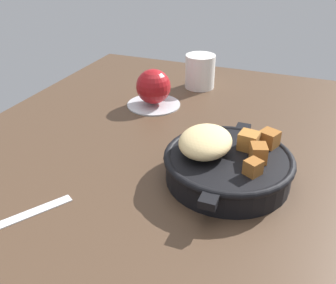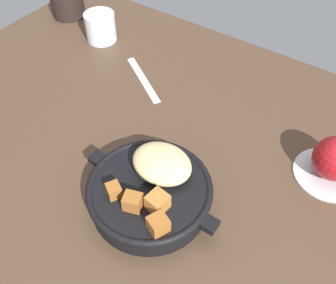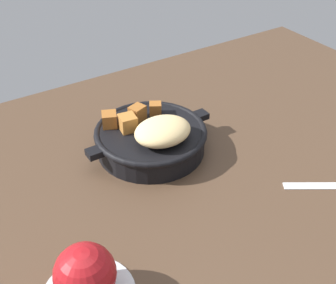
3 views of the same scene
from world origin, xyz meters
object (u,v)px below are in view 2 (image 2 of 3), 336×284
object	(u,v)px
coffee_mug_dark	(68,4)
water_glass_short	(101,27)
cast_iron_skillet	(151,190)
red_apple	(336,159)
butter_knife	(143,79)

from	to	relation	value
coffee_mug_dark	water_glass_short	bearing A→B (deg)	-14.37
cast_iron_skillet	coffee_mug_dark	world-z (taller)	cast_iron_skillet
red_apple	coffee_mug_dark	size ratio (longest dim) A/B	0.89
red_apple	coffee_mug_dark	bearing A→B (deg)	170.00
cast_iron_skillet	water_glass_short	size ratio (longest dim) A/B	3.28
water_glass_short	coffee_mug_dark	bearing A→B (deg)	165.63
red_apple	butter_knife	size ratio (longest dim) A/B	0.45
butter_knife	cast_iron_skillet	bearing A→B (deg)	-18.05
water_glass_short	coffee_mug_dark	xyz separation A→B (cm)	(-15.38, 3.94, -0.33)
red_apple	butter_knife	xyz separation A→B (cm)	(-43.20, 2.60, -4.31)
water_glass_short	coffee_mug_dark	size ratio (longest dim) A/B	0.86
butter_knife	water_glass_short	bearing A→B (deg)	-168.87
cast_iron_skillet	red_apple	size ratio (longest dim) A/B	3.17
cast_iron_skillet	water_glass_short	xyz separation A→B (cm)	(-39.08, 31.82, 0.36)
water_glass_short	coffee_mug_dark	world-z (taller)	water_glass_short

